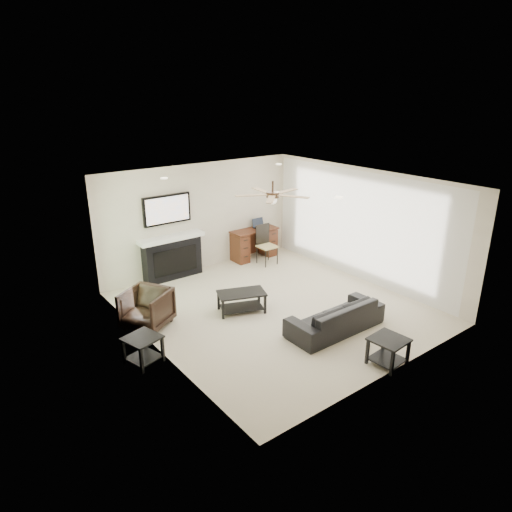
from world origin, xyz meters
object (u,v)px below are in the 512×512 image
at_px(armchair, 147,309).
at_px(coffee_table, 242,302).
at_px(fireplace_unit, 171,238).
at_px(sofa, 335,316).
at_px(desk, 254,243).

relative_size(armchair, coffee_table, 0.86).
distance_m(coffee_table, fireplace_unit, 2.44).
bearing_deg(armchair, fireplace_unit, 109.34).
relative_size(sofa, desk, 1.52).
height_order(sofa, desk, desk).
bearing_deg(coffee_table, armchair, -176.75).
relative_size(sofa, armchair, 2.38).
distance_m(sofa, armchair, 3.37).
bearing_deg(armchair, coffee_table, 40.93).
bearing_deg(armchair, sofa, 19.27).
distance_m(armchair, coffee_table, 1.79).
bearing_deg(desk, armchair, -155.15).
bearing_deg(sofa, armchair, -39.23).
bearing_deg(coffee_table, fireplace_unit, 117.44).
bearing_deg(fireplace_unit, sofa, -73.55).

